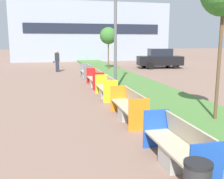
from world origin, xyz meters
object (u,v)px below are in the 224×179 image
bench_yellow_frame (107,90)px  bench_grey_frame (87,73)px  bench_red_frame (95,80)px  sapling_tree_far (108,36)px  street_lamp_post (115,8)px  parked_car_distant (160,59)px  bench_blue_frame (178,150)px  bench_orange_frame (129,108)px  pedestrian_walking (57,61)px

bench_yellow_frame → bench_grey_frame: 6.67m
bench_yellow_frame → bench_red_frame: size_ratio=0.83×
bench_grey_frame → sapling_tree_far: sapling_tree_far is taller
street_lamp_post → parked_car_distant: (7.13, 11.14, -3.16)m
bench_blue_frame → bench_orange_frame: bearing=90.0°
bench_yellow_frame → pedestrian_walking: size_ratio=1.11×
bench_red_frame → street_lamp_post: bearing=-74.8°
bench_grey_frame → parked_car_distant: parked_car_distant is taller
bench_red_frame → pedestrian_walking: (-1.91, 7.97, 0.56)m
bench_orange_frame → bench_red_frame: (0.00, 6.55, 0.00)m
bench_red_frame → bench_grey_frame: (-0.00, 3.61, -0.01)m
parked_car_distant → bench_red_frame: bearing=-122.8°
bench_red_frame → pedestrian_walking: size_ratio=1.33×
street_lamp_post → bench_yellow_frame: bearing=-127.1°
bench_orange_frame → street_lamp_post: (0.61, 4.31, 3.70)m
sapling_tree_far → street_lamp_post: bearing=-100.5°
sapling_tree_far → parked_car_distant: sapling_tree_far is taller
bench_yellow_frame → street_lamp_post: size_ratio=0.27×
pedestrian_walking → parked_car_distant: bearing=5.4°
bench_blue_frame → bench_yellow_frame: same height
bench_orange_frame → bench_yellow_frame: bearing=90.1°
bench_yellow_frame → bench_red_frame: same height
sapling_tree_far → pedestrian_walking: 4.83m
bench_yellow_frame → parked_car_distant: bearing=57.0°
sapling_tree_far → pedestrian_walking: bearing=176.7°
bench_blue_frame → street_lamp_post: size_ratio=0.29×
bench_grey_frame → parked_car_distant: bearing=34.3°
bench_blue_frame → pedestrian_walking: (-1.91, 17.97, 0.56)m
bench_blue_frame → pedestrian_walking: pedestrian_walking is taller
bench_red_frame → street_lamp_post: size_ratio=0.33×
bench_grey_frame → bench_blue_frame: bearing=-90.0°
sapling_tree_far → bench_yellow_frame: bearing=-102.8°
street_lamp_post → sapling_tree_far: 10.19m
bench_red_frame → bench_grey_frame: 3.61m
sapling_tree_far → parked_car_distant: 5.81m
bench_yellow_frame → sapling_tree_far: bearing=77.2°
street_lamp_post → sapling_tree_far: street_lamp_post is taller
parked_car_distant → street_lamp_post: bearing=-114.4°
bench_red_frame → bench_blue_frame: bearing=-90.0°
bench_grey_frame → pedestrian_walking: pedestrian_walking is taller
bench_red_frame → sapling_tree_far: (2.45, 7.72, 2.62)m
bench_yellow_frame → parked_car_distant: parked_car_distant is taller
pedestrian_walking → sapling_tree_far: bearing=-3.3°
sapling_tree_far → parked_car_distant: (5.29, 1.17, -2.09)m
bench_orange_frame → bench_yellow_frame: size_ratio=1.15×
bench_blue_frame → bench_grey_frame: (-0.00, 13.60, -0.00)m
pedestrian_walking → parked_car_distant: parked_car_distant is taller
street_lamp_post → parked_car_distant: street_lamp_post is taller
bench_blue_frame → sapling_tree_far: sapling_tree_far is taller
bench_red_frame → bench_orange_frame: bearing=-90.0°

